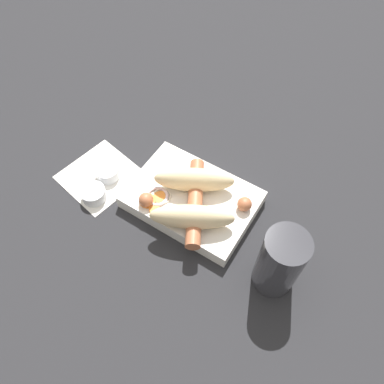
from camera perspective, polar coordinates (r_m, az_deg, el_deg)
name	(u,v)px	position (r m, az deg, el deg)	size (l,w,h in m)	color
ground_plane	(192,204)	(0.73, 0.00, -1.78)	(3.00, 3.00, 0.00)	#232326
food_tray	(192,199)	(0.71, 0.00, -1.12)	(0.24, 0.16, 0.03)	silver
bread_roll	(193,198)	(0.67, 0.17, -0.88)	(0.19, 0.17, 0.05)	beige
sausage	(195,202)	(0.68, 0.47, -1.52)	(0.18, 0.17, 0.03)	#B26642
pickled_veggies	(157,198)	(0.70, -5.43, -0.93)	(0.05, 0.06, 0.01)	orange
napkin	(100,176)	(0.78, -13.81, 2.41)	(0.16, 0.16, 0.00)	white
condiment_cup_near	(108,173)	(0.77, -12.72, 2.90)	(0.05, 0.05, 0.02)	silver
condiment_cup_far	(94,194)	(0.75, -14.73, -0.36)	(0.05, 0.05, 0.02)	silver
drink_glass	(280,262)	(0.61, 13.21, -10.39)	(0.07, 0.07, 0.14)	#333338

